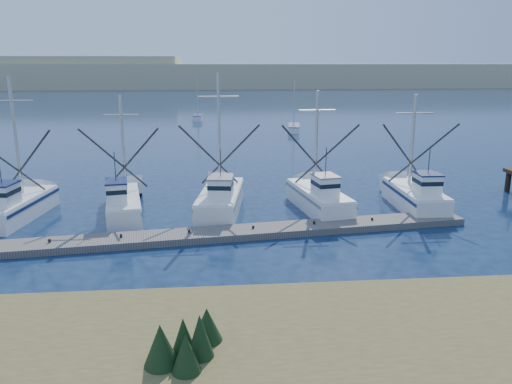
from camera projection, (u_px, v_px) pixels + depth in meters
ground at (332, 270)px, 25.95m from camera, size 500.00×500.00×0.00m
floating_dock at (222, 234)px, 30.81m from camera, size 32.24×6.11×0.43m
dune_ridge at (224, 75)px, 227.17m from camera, size 360.00×60.00×10.00m
trawler_fleet at (226, 200)px, 35.53m from camera, size 31.49×8.63×9.77m
sailboat_near at (294, 128)px, 78.65m from camera, size 2.62×6.64×8.10m
sailboat_far at (198, 117)px, 93.77m from camera, size 1.86×5.96×8.10m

